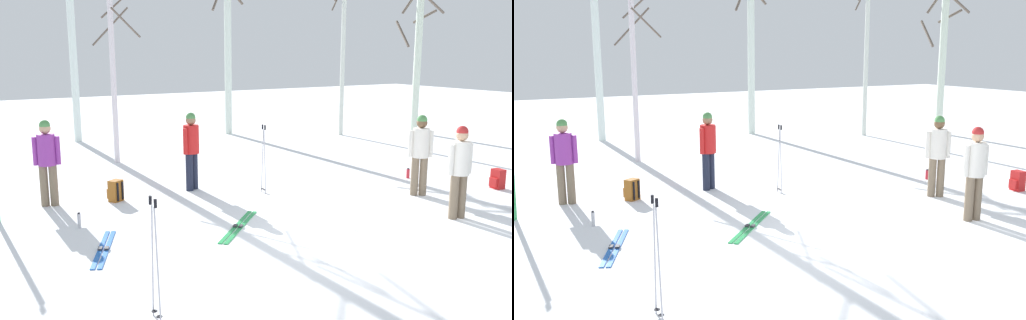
# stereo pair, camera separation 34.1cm
# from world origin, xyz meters

# --- Properties ---
(ground_plane) EXTENTS (60.00, 60.00, 0.00)m
(ground_plane) POSITION_xyz_m (0.00, 0.00, 0.00)
(ground_plane) COLOR white
(person_0) EXTENTS (0.46, 0.34, 1.72)m
(person_0) POSITION_xyz_m (-1.08, 4.53, 0.98)
(person_0) COLOR #1E2338
(person_0) RESTS_ON ground_plane
(person_1) EXTENTS (0.50, 0.34, 1.72)m
(person_1) POSITION_xyz_m (-4.04, 4.80, 0.98)
(person_1) COLOR #72604C
(person_1) RESTS_ON ground_plane
(person_2) EXTENTS (0.52, 0.34, 1.72)m
(person_2) POSITION_xyz_m (2.23, 0.11, 0.98)
(person_2) COLOR #72604C
(person_2) RESTS_ON ground_plane
(person_3) EXTENTS (0.46, 0.34, 1.72)m
(person_3) POSITION_xyz_m (2.88, 1.66, 0.98)
(person_3) COLOR #72604C
(person_3) RESTS_ON ground_plane
(ski_pair_lying_0) EXTENTS (0.82, 1.63, 0.05)m
(ski_pair_lying_0) POSITION_xyz_m (-3.82, 1.80, 0.01)
(ski_pair_lying_0) COLOR blue
(ski_pair_lying_0) RESTS_ON ground_plane
(ski_pair_lying_1) EXTENTS (1.45, 1.44, 0.05)m
(ski_pair_lying_1) POSITION_xyz_m (-1.47, 1.70, 0.01)
(ski_pair_lying_1) COLOR green
(ski_pair_lying_1) RESTS_ON ground_plane
(ski_poles_0) EXTENTS (0.07, 0.20, 1.48)m
(ski_poles_0) POSITION_xyz_m (0.15, 3.51, 0.79)
(ski_poles_0) COLOR #B2B2BC
(ski_poles_0) RESTS_ON ground_plane
(ski_poles_1) EXTENTS (0.07, 0.26, 1.46)m
(ski_poles_1) POSITION_xyz_m (-3.93, -0.81, 0.78)
(ski_poles_1) COLOR #B2B2BC
(ski_poles_1) RESTS_ON ground_plane
(backpack_0) EXTENTS (0.30, 0.28, 0.44)m
(backpack_0) POSITION_xyz_m (4.82, 1.16, 0.21)
(backpack_0) COLOR red
(backpack_0) RESTS_ON ground_plane
(backpack_1) EXTENTS (0.33, 0.34, 0.44)m
(backpack_1) POSITION_xyz_m (-2.82, 4.46, 0.21)
(backpack_1) COLOR #99591E
(backpack_1) RESTS_ON ground_plane
(water_bottle_0) EXTENTS (0.08, 0.08, 0.24)m
(water_bottle_0) POSITION_xyz_m (3.86, 2.91, 0.12)
(water_bottle_0) COLOR red
(water_bottle_0) RESTS_ON ground_plane
(water_bottle_1) EXTENTS (0.06, 0.06, 0.28)m
(water_bottle_1) POSITION_xyz_m (-3.88, 3.06, 0.13)
(water_bottle_1) COLOR silver
(water_bottle_1) RESTS_ON ground_plane
(birch_tree_2) EXTENTS (1.03, 1.47, 7.61)m
(birch_tree_2) POSITION_xyz_m (-1.64, 12.46, 3.97)
(birch_tree_2) COLOR silver
(birch_tree_2) RESTS_ON ground_plane
(birch_tree_3) EXTENTS (1.37, 1.36, 5.15)m
(birch_tree_3) POSITION_xyz_m (-1.59, 8.36, 2.71)
(birch_tree_3) COLOR silver
(birch_tree_3) RESTS_ON ground_plane
(birch_tree_4) EXTENTS (1.35, 1.43, 7.55)m
(birch_tree_4) POSITION_xyz_m (3.51, 11.48, 3.92)
(birch_tree_4) COLOR silver
(birch_tree_4) RESTS_ON ground_plane
(birch_tree_5) EXTENTS (1.18, 1.30, 7.20)m
(birch_tree_5) POSITION_xyz_m (6.86, 9.15, 3.75)
(birch_tree_5) COLOR silver
(birch_tree_5) RESTS_ON ground_plane
(birch_tree_6) EXTENTS (1.47, 1.49, 5.55)m
(birch_tree_6) POSITION_xyz_m (9.56, 8.23, 2.88)
(birch_tree_6) COLOR silver
(birch_tree_6) RESTS_ON ground_plane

